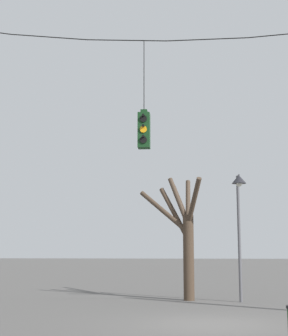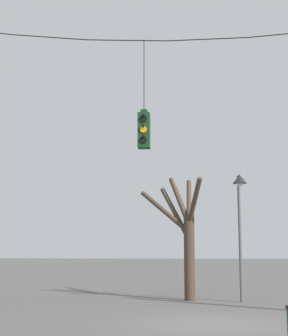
# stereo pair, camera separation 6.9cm
# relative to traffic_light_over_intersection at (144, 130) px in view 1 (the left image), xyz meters

# --- Properties ---
(ground_plane) EXTENTS (200.00, 200.00, 0.00)m
(ground_plane) POSITION_rel_traffic_light_over_intersection_xyz_m (1.84, 0.14, -5.42)
(ground_plane) COLOR #565451
(span_wire) EXTENTS (16.56, 0.03, 0.85)m
(span_wire) POSITION_rel_traffic_light_over_intersection_xyz_m (1.84, 0.01, 2.94)
(span_wire) COLOR black
(traffic_light_over_intersection) EXTENTS (0.34, 0.46, 3.24)m
(traffic_light_over_intersection) POSITION_rel_traffic_light_over_intersection_xyz_m (0.00, 0.00, 0.00)
(traffic_light_over_intersection) COLOR #143819
(street_lamp) EXTENTS (0.55, 0.95, 4.92)m
(street_lamp) POSITION_rel_traffic_light_over_intersection_xyz_m (3.14, 5.88, -1.56)
(street_lamp) COLOR #515156
(street_lamp) RESTS_ON ground_plane
(bare_tree) EXTENTS (2.69, 4.14, 5.07)m
(bare_tree) POSITION_rel_traffic_light_over_intersection_xyz_m (0.96, 6.96, -2.71)
(bare_tree) COLOR #423326
(bare_tree) RESTS_ON ground_plane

